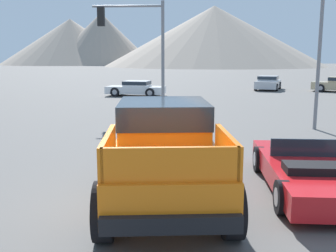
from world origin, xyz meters
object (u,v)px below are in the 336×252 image
object	(u,v)px
red_convertible_car	(311,172)
parked_car_white	(136,88)
orange_pickup_truck	(164,146)
traffic_light_main	(136,36)
street_lamp_post	(322,16)
parked_car_silver	(268,83)

from	to	relation	value
red_convertible_car	parked_car_white	bearing A→B (deg)	108.75
orange_pickup_truck	traffic_light_main	size ratio (longest dim) A/B	0.92
red_convertible_car	parked_car_white	world-z (taller)	parked_car_white
street_lamp_post	orange_pickup_truck	bearing A→B (deg)	-123.83
red_convertible_car	traffic_light_main	world-z (taller)	traffic_light_main
street_lamp_post	parked_car_silver	bearing A→B (deg)	84.69
orange_pickup_truck	street_lamp_post	world-z (taller)	street_lamp_post
street_lamp_post	red_convertible_car	bearing A→B (deg)	-107.57
red_convertible_car	traffic_light_main	size ratio (longest dim) A/B	0.79
orange_pickup_truck	parked_car_white	size ratio (longest dim) A/B	1.15
red_convertible_car	traffic_light_main	distance (m)	13.16
orange_pickup_truck	red_convertible_car	bearing A→B (deg)	7.02
parked_car_white	traffic_light_main	size ratio (longest dim) A/B	0.79
traffic_light_main	street_lamp_post	size ratio (longest dim) A/B	0.77
orange_pickup_truck	red_convertible_car	xyz separation A→B (m)	(3.09, 0.70, -0.69)
parked_car_white	red_convertible_car	bearing A→B (deg)	-153.50
parked_car_silver	parked_car_white	bearing A→B (deg)	-132.42
traffic_light_main	parked_car_white	bearing A→B (deg)	-81.93
orange_pickup_truck	traffic_light_main	world-z (taller)	traffic_light_main
orange_pickup_truck	traffic_light_main	bearing A→B (deg)	94.67
parked_car_silver	traffic_light_main	bearing A→B (deg)	-104.53
parked_car_white	traffic_light_main	xyz separation A→B (m)	(1.24, -8.72, 3.28)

